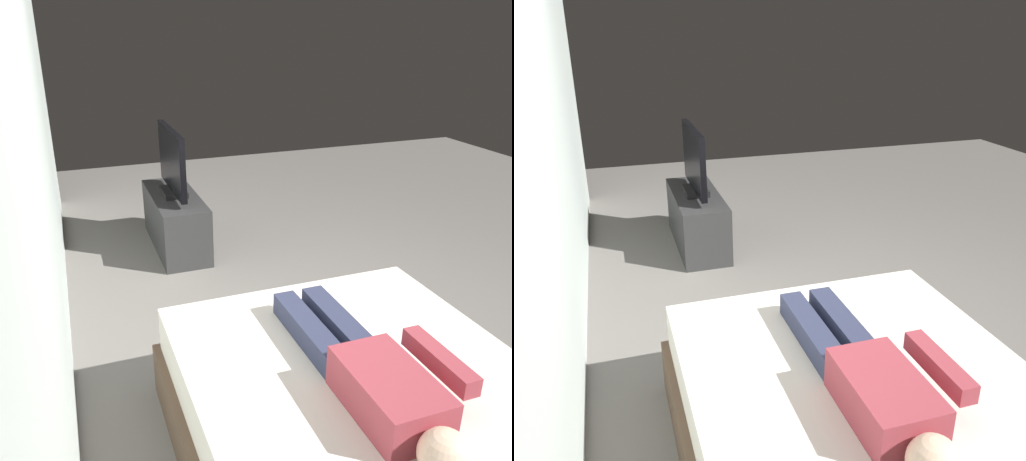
# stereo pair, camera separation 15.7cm
# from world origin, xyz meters

# --- Properties ---
(ground_plane) EXTENTS (10.00, 10.00, 0.00)m
(ground_plane) POSITION_xyz_m (0.00, 0.00, 0.00)
(ground_plane) COLOR slate
(back_wall) EXTENTS (6.40, 0.10, 2.80)m
(back_wall) POSITION_xyz_m (0.40, 1.49, 1.40)
(back_wall) COLOR silver
(back_wall) RESTS_ON ground
(bed) EXTENTS (2.04, 1.55, 0.54)m
(bed) POSITION_xyz_m (-1.03, 0.23, 0.26)
(bed) COLOR brown
(bed) RESTS_ON ground
(person) EXTENTS (1.26, 0.46, 0.18)m
(person) POSITION_xyz_m (-1.01, 0.26, 0.62)
(person) COLOR #993842
(person) RESTS_ON bed
(remote) EXTENTS (0.15, 0.04, 0.02)m
(remote) POSITION_xyz_m (-0.85, -0.14, 0.55)
(remote) COLOR black
(remote) RESTS_ON bed
(tv_stand) EXTENTS (1.10, 0.40, 0.50)m
(tv_stand) POSITION_xyz_m (1.94, 0.46, 0.25)
(tv_stand) COLOR #2D2D2D
(tv_stand) RESTS_ON ground
(tv) EXTENTS (0.88, 0.20, 0.59)m
(tv) POSITION_xyz_m (1.94, 0.46, 0.78)
(tv) COLOR black
(tv) RESTS_ON tv_stand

